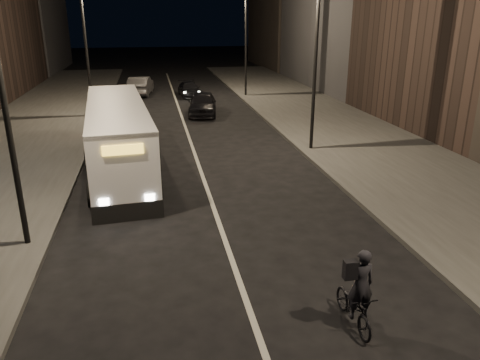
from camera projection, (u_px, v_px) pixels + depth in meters
name	position (u px, v px, depth m)	size (l,w,h in m)	color
ground	(248.00, 307.00, 10.67)	(180.00, 180.00, 0.00)	black
sidewalk_right	(350.00, 137.00, 25.10)	(7.00, 70.00, 0.16)	#343431
sidewalk_left	(12.00, 153.00, 22.10)	(7.00, 70.00, 0.16)	#343431
streetlight_right_mid	(311.00, 36.00, 20.91)	(1.20, 0.44, 8.12)	black
streetlight_right_far	(243.00, 27.00, 35.72)	(1.20, 0.44, 8.12)	black
streetlight_left_near	(7.00, 54.00, 11.63)	(1.20, 0.44, 8.12)	black
streetlight_left_far	(89.00, 30.00, 28.29)	(1.20, 0.44, 8.12)	black
city_bus	(118.00, 135.00, 19.35)	(3.26, 10.83, 2.88)	white
cyclist_on_bicycle	(356.00, 300.00, 9.82)	(0.62, 1.66, 1.89)	black
car_near	(202.00, 103.00, 30.71)	(1.77, 4.40, 1.50)	black
car_mid	(140.00, 86.00, 38.25)	(1.60, 4.59, 1.51)	#343436
car_far	(190.00, 89.00, 37.59)	(1.59, 3.90, 1.13)	black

